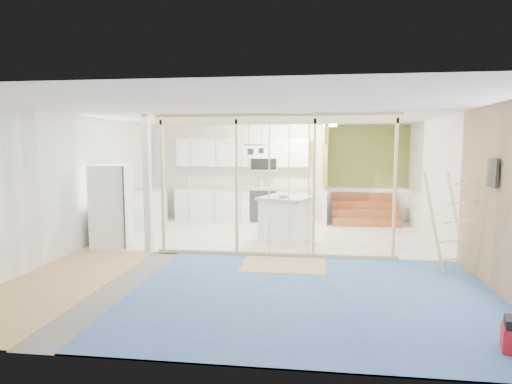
# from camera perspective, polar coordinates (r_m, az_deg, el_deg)

# --- Properties ---
(room) EXTENTS (7.01, 8.01, 2.61)m
(room) POSITION_cam_1_polar(r_m,az_deg,el_deg) (7.75, 0.34, 0.80)
(room) COLOR slate
(room) RESTS_ON ground
(floor_overlays) EXTENTS (7.00, 8.00, 0.03)m
(floor_overlays) POSITION_cam_1_polar(r_m,az_deg,el_deg) (8.02, 0.91, -8.38)
(floor_overlays) COLOR white
(floor_overlays) RESTS_ON room
(stud_frame) EXTENTS (4.66, 0.14, 2.60)m
(stud_frame) POSITION_cam_1_polar(r_m,az_deg,el_deg) (7.76, -1.66, 3.07)
(stud_frame) COLOR #CEB97E
(stud_frame) RESTS_ON room
(base_cabinets) EXTENTS (4.45, 2.24, 0.93)m
(base_cabinets) POSITION_cam_1_polar(r_m,az_deg,el_deg) (11.41, -5.66, -1.74)
(base_cabinets) COLOR white
(base_cabinets) RESTS_ON room
(upper_cabinets) EXTENTS (3.60, 0.41, 0.85)m
(upper_cabinets) POSITION_cam_1_polar(r_m,az_deg,el_deg) (11.61, -1.51, 5.11)
(upper_cabinets) COLOR white
(upper_cabinets) RESTS_ON room
(green_partition) EXTENTS (2.25, 1.51, 2.60)m
(green_partition) POSITION_cam_1_polar(r_m,az_deg,el_deg) (11.42, 12.83, 0.55)
(green_partition) COLOR olive
(green_partition) RESTS_ON room
(pot_rack) EXTENTS (0.52, 0.52, 0.72)m
(pot_rack) POSITION_cam_1_polar(r_m,az_deg,el_deg) (9.63, -0.11, 5.98)
(pot_rack) COLOR black
(pot_rack) RESTS_ON room
(electrical_panel) EXTENTS (0.04, 0.30, 0.40)m
(electrical_panel) POSITION_cam_1_polar(r_m,az_deg,el_deg) (6.75, 29.01, 2.25)
(electrical_panel) COLOR #333338
(electrical_panel) RESTS_ON room
(ceiling_light) EXTENTS (0.32, 0.32, 0.08)m
(ceiling_light) POSITION_cam_1_polar(r_m,az_deg,el_deg) (10.68, 9.89, 8.81)
(ceiling_light) COLOR #FFEABF
(ceiling_light) RESTS_ON room
(fridge) EXTENTS (0.83, 0.80, 1.65)m
(fridge) POSITION_cam_1_polar(r_m,az_deg,el_deg) (9.11, -18.67, -1.74)
(fridge) COLOR white
(fridge) RESTS_ON room
(island) EXTENTS (1.25, 1.25, 0.97)m
(island) POSITION_cam_1_polar(r_m,az_deg,el_deg) (9.06, 3.99, -3.68)
(island) COLOR white
(island) RESTS_ON room
(bowl) EXTENTS (0.25, 0.25, 0.06)m
(bowl) POSITION_cam_1_polar(r_m,az_deg,el_deg) (8.84, 3.63, -0.54)
(bowl) COLOR silver
(bowl) RESTS_ON island
(soap_bottle_a) EXTENTS (0.15, 0.15, 0.32)m
(soap_bottle_a) POSITION_cam_1_polar(r_m,az_deg,el_deg) (11.75, -8.98, 1.50)
(soap_bottle_a) COLOR silver
(soap_bottle_a) RESTS_ON base_cabinets
(soap_bottle_b) EXTENTS (0.09, 0.10, 0.18)m
(soap_bottle_b) POSITION_cam_1_polar(r_m,az_deg,el_deg) (11.56, 0.76, 1.15)
(soap_bottle_b) COLOR silver
(soap_bottle_b) RESTS_ON base_cabinets
(ladder) EXTENTS (0.86, 0.15, 1.61)m
(ladder) POSITION_cam_1_polar(r_m,az_deg,el_deg) (7.38, 24.27, -3.73)
(ladder) COLOR #D2BF80
(ladder) RESTS_ON room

